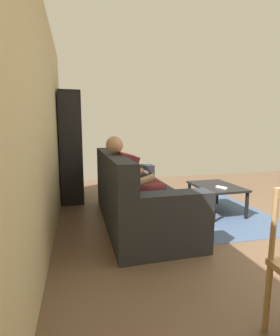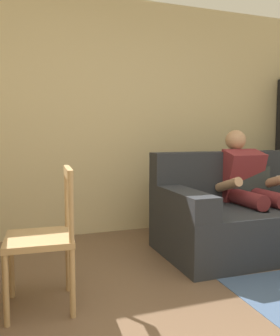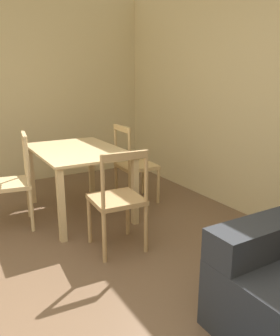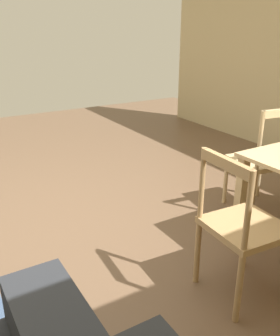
% 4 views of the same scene
% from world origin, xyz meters
% --- Properties ---
extents(wall_back, '(6.69, 0.12, 2.62)m').
position_xyz_m(wall_back, '(0.00, 2.78, 1.31)').
color(wall_back, '#D1BC8C').
rests_on(wall_back, ground_plane).
extents(couch, '(2.17, 0.96, 0.94)m').
position_xyz_m(couch, '(1.34, 1.69, 0.33)').
color(couch, '#282B30').
rests_on(couch, ground_plane).
extents(person_lounging, '(0.59, 0.91, 1.16)m').
position_xyz_m(person_lounging, '(1.18, 1.74, 0.61)').
color(person_lounging, maroon).
rests_on(person_lounging, ground_plane).
extents(dining_chair_facing_couch, '(0.45, 0.45, 0.91)m').
position_xyz_m(dining_chair_facing_couch, '(-0.82, 1.15, 0.45)').
color(dining_chair_facing_couch, tan).
rests_on(dining_chair_facing_couch, ground_plane).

